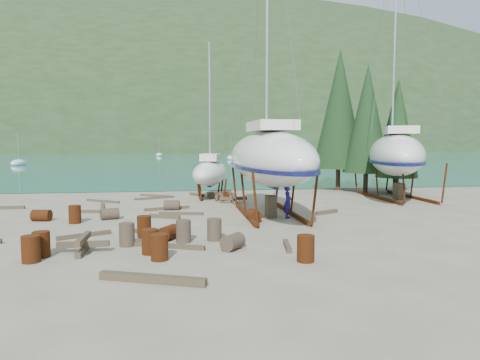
{
  "coord_description": "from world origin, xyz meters",
  "views": [
    {
      "loc": [
        -1.94,
        -19.68,
        3.88
      ],
      "look_at": [
        1.27,
        3.0,
        1.9
      ],
      "focal_mm": 32.0,
      "sensor_mm": 36.0,
      "label": 1
    }
  ],
  "objects": [
    {
      "name": "ground",
      "position": [
        0.0,
        0.0,
        0.0
      ],
      "size": [
        600.0,
        600.0,
        0.0
      ],
      "primitive_type": "plane",
      "color": "#696453",
      "rests_on": "ground"
    },
    {
      "name": "bay_water",
      "position": [
        0.0,
        315.0,
        0.01
      ],
      "size": [
        700.0,
        700.0,
        0.0
      ],
      "primitive_type": "plane",
      "color": "#1A6C83",
      "rests_on": "ground"
    },
    {
      "name": "far_hill",
      "position": [
        0.0,
        320.0,
        0.0
      ],
      "size": [
        800.0,
        360.0,
        110.0
      ],
      "primitive_type": "ellipsoid",
      "color": "#203118",
      "rests_on": "ground"
    },
    {
      "name": "far_house_left",
      "position": [
        -60.0,
        190.0,
        2.92
      ],
      "size": [
        6.6,
        5.6,
        5.6
      ],
      "color": "beige",
      "rests_on": "ground"
    },
    {
      "name": "far_house_center",
      "position": [
        -20.0,
        190.0,
        2.92
      ],
      "size": [
        6.6,
        5.6,
        5.6
      ],
      "color": "beige",
      "rests_on": "ground"
    },
    {
      "name": "far_house_right",
      "position": [
        30.0,
        190.0,
        2.92
      ],
      "size": [
        6.6,
        5.6,
        5.6
      ],
      "color": "beige",
      "rests_on": "ground"
    },
    {
      "name": "cypress_near_right",
      "position": [
        12.5,
        12.0,
        5.79
      ],
      "size": [
        3.6,
        3.6,
        10.0
      ],
      "color": "black",
      "rests_on": "ground"
    },
    {
      "name": "cypress_mid_right",
      "position": [
        14.0,
        10.0,
        4.92
      ],
      "size": [
        3.06,
        3.06,
        8.5
      ],
      "color": "black",
      "rests_on": "ground"
    },
    {
      "name": "cypress_back_left",
      "position": [
        11.0,
        14.0,
        6.66
      ],
      "size": [
        4.14,
        4.14,
        11.5
      ],
      "color": "black",
      "rests_on": "ground"
    },
    {
      "name": "cypress_far_right",
      "position": [
        15.5,
        13.0,
        5.21
      ],
      "size": [
        3.24,
        3.24,
        9.0
      ],
      "color": "black",
      "rests_on": "ground"
    },
    {
      "name": "moored_boat_left",
      "position": [
        -30.0,
        60.0,
        0.39
      ],
      "size": [
        2.0,
        5.0,
        6.05
      ],
      "color": "silver",
      "rests_on": "ground"
    },
    {
      "name": "moored_boat_mid",
      "position": [
        10.0,
        80.0,
        0.39
      ],
      "size": [
        2.0,
        5.0,
        6.05
      ],
      "color": "silver",
      "rests_on": "ground"
    },
    {
      "name": "moored_boat_far",
      "position": [
        -8.0,
        110.0,
        0.39
      ],
      "size": [
        2.0,
        5.0,
        6.05
      ],
      "color": "silver",
      "rests_on": "ground"
    },
    {
      "name": "large_sailboat_near",
      "position": [
        2.77,
        2.69,
        3.12
      ],
      "size": [
        3.97,
        12.41,
        19.37
      ],
      "rotation": [
        0.0,
        0.0,
        0.03
      ],
      "color": "silver",
      "rests_on": "ground"
    },
    {
      "name": "large_sailboat_far",
      "position": [
        13.0,
        8.33,
        3.12
      ],
      "size": [
        7.95,
        12.5,
        19.11
      ],
      "rotation": [
        0.0,
        0.0,
        -0.4
      ],
      "color": "silver",
      "rests_on": "ground"
    },
    {
      "name": "small_sailboat_shore",
      "position": [
        0.22,
        10.72,
        1.81
      ],
      "size": [
        3.82,
        7.18,
        10.97
      ],
      "rotation": [
        0.0,
        0.0,
        -0.26
      ],
      "color": "silver",
      "rests_on": "ground"
    },
    {
      "name": "worker",
      "position": [
        3.58,
        1.67,
        0.86
      ],
      "size": [
        0.64,
        0.75,
        1.73
      ],
      "primitive_type": "imported",
      "rotation": [
        0.0,
        0.0,
        1.13
      ],
      "color": "#1C1457",
      "rests_on": "ground"
    },
    {
      "name": "drum_0",
      "position": [
        -6.66,
        -4.53,
        0.44
      ],
      "size": [
        0.58,
        0.58,
        0.88
      ],
      "primitive_type": "cylinder",
      "color": "#54290E",
      "rests_on": "ground"
    },
    {
      "name": "drum_1",
      "position": [
        -0.06,
        -4.47,
        0.29
      ],
      "size": [
        1.01,
        1.05,
        0.58
      ],
      "primitive_type": "cylinder",
      "rotation": [
        1.57,
        0.0,
        2.46
      ],
      "color": "#2D2823",
      "rests_on": "ground"
    },
    {
      "name": "drum_2",
      "position": [
        -8.81,
        2.57,
        0.29
      ],
      "size": [
        0.97,
        0.73,
        0.58
      ],
      "primitive_type": "cylinder",
      "rotation": [
        1.57,
        0.0,
        1.39
      ],
      "color": "#54290E",
      "rests_on": "ground"
    },
    {
      "name": "drum_3",
      "position": [
        -2.64,
        -5.51,
        0.44
      ],
      "size": [
        0.58,
        0.58,
        0.88
      ],
      "primitive_type": "cylinder",
      "color": "#54290E",
      "rests_on": "ground"
    },
    {
      "name": "drum_4",
      "position": [
        0.89,
        8.88,
        0.29
      ],
      "size": [
        1.03,
        0.86,
        0.58
      ],
      "primitive_type": "cylinder",
      "rotation": [
        1.57,
        0.0,
        1.95
      ],
      "color": "#54290E",
      "rests_on": "ground"
    },
    {
      "name": "drum_5",
      "position": [
        -1.83,
        -3.04,
        0.44
      ],
      "size": [
        0.58,
        0.58,
        0.88
      ],
      "primitive_type": "cylinder",
      "color": "#2D2823",
      "rests_on": "ground"
    },
    {
      "name": "drum_6",
      "position": [
        1.69,
        1.04,
        0.29
      ],
      "size": [
        0.69,
        0.95,
        0.58
      ],
      "primitive_type": "cylinder",
      "rotation": [
        1.57,
        0.0,
        0.13
      ],
      "color": "#54290E",
      "rests_on": "ground"
    },
    {
      "name": "drum_7",
      "position": [
        2.12,
        -6.36,
        0.44
      ],
      "size": [
        0.58,
        0.58,
        0.88
      ],
      "primitive_type": "cylinder",
      "color": "#54290E",
      "rests_on": "ground"
    },
    {
      "name": "drum_8",
      "position": [
        -7.01,
        1.73,
        0.44
      ],
      "size": [
        0.58,
        0.58,
        0.88
      ],
      "primitive_type": "cylinder",
      "color": "#54290E",
      "rests_on": "ground"
    },
    {
      "name": "drum_9",
      "position": [
        -2.43,
        5.23,
        0.29
      ],
      "size": [
        0.94,
        0.68,
        0.58
      ],
      "primitive_type": "cylinder",
      "rotation": [
        1.57,
        0.0,
        1.46
      ],
      "color": "#2D2823",
      "rests_on": "ground"
    },
    {
      "name": "drum_10",
      "position": [
        -3.0,
        -4.65,
        0.44
      ],
      "size": [
        0.58,
        0.58,
        0.88
      ],
      "primitive_type": "cylinder",
      "color": "#54290E",
      "rests_on": "ground"
    },
    {
      "name": "drum_11",
      "position": [
        0.79,
        8.95,
        0.29
      ],
      "size": [
        0.84,
        1.02,
        0.58
      ],
      "primitive_type": "cylinder",
      "rotation": [
        1.57,
        0.0,
        2.81
      ],
      "color": "#2D2823",
      "rests_on": "ground"
    },
    {
      "name": "drum_12",
      "position": [
        -2.42,
        -2.51,
        0.29
      ],
      "size": [
        0.93,
        1.05,
        0.58
      ],
      "primitive_type": "cylinder",
      "rotation": [
        1.57,
        0.0,
        2.64
      ],
      "color": "#54290E",
      "rests_on": "ground"
    },
    {
      "name": "drum_13",
      "position": [
        -6.78,
        -5.19,
        0.44
      ],
      "size": [
        0.58,
        0.58,
        0.88
      ],
      "primitive_type": "cylinder",
      "color": "#54290E",
      "rests_on": "ground"
    },
    {
      "name": "drum_14",
      "position": [
        -3.44,
        -1.8,
        0.44
      ],
      "size": [
        0.58,
        0.58,
        0.88
      ],
      "primitive_type": "cylinder",
      "color": "#54290E",
      "rests_on": "ground"
    },
    {
      "name": "drum_15",
      "position": [
        -5.51,
        2.57,
        0.29
      ],
      "size": [
        1.03,
        0.85,
        0.58
      ],
      "primitive_type": "cylinder",
      "rotation": [
        1.57,
        0.0,
        1.92
      ],
      "color": "#2D2823",
      "rests_on": "ground"
    },
    {
      "name": "drum_16",
      "position": [
        -3.95,
        -3.35,
        0.44
      ],
      "size": [
        0.58,
        0.58,
        0.88
      ],
      "primitive_type": "cylinder",
      "color": "#2D2823",
      "rests_on": "ground"
    },
    {
      "name": "drum_17",
      "position": [
        -0.6,
        -2.87,
        0.44
      ],
      "size": [
        0.58,
        0.58,
        0.88
      ],
      "primitive_type": "cylinder",
      "color": "#2D2823",
      "rests_on": "ground"
    },
    {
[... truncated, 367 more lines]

